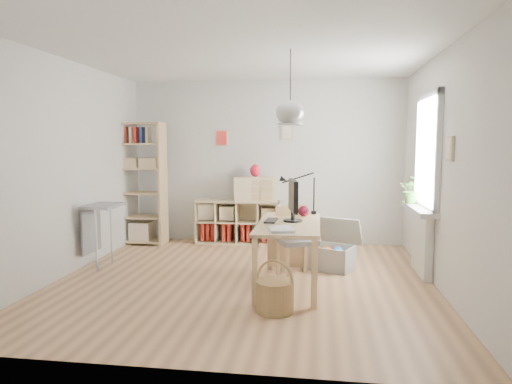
# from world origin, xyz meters

# --- Properties ---
(ground) EXTENTS (4.50, 4.50, 0.00)m
(ground) POSITION_xyz_m (0.00, 0.00, 0.00)
(ground) COLOR tan
(ground) RESTS_ON ground
(room_shell) EXTENTS (4.50, 4.50, 4.50)m
(room_shell) POSITION_xyz_m (0.55, -0.15, 2.00)
(room_shell) COLOR white
(room_shell) RESTS_ON ground
(window_unit) EXTENTS (0.07, 1.16, 1.46)m
(window_unit) POSITION_xyz_m (2.23, 0.60, 1.55)
(window_unit) COLOR white
(window_unit) RESTS_ON ground
(radiator) EXTENTS (0.10, 0.80, 0.80)m
(radiator) POSITION_xyz_m (2.19, 0.60, 0.40)
(radiator) COLOR silver
(radiator) RESTS_ON ground
(windowsill) EXTENTS (0.22, 1.20, 0.06)m
(windowsill) POSITION_xyz_m (2.14, 0.60, 0.83)
(windowsill) COLOR white
(windowsill) RESTS_ON radiator
(desk) EXTENTS (0.70, 1.50, 0.75)m
(desk) POSITION_xyz_m (0.55, -0.15, 0.66)
(desk) COLOR #D7B57B
(desk) RESTS_ON ground
(cube_shelf) EXTENTS (1.40, 0.38, 0.72)m
(cube_shelf) POSITION_xyz_m (-0.47, 2.08, 0.30)
(cube_shelf) COLOR beige
(cube_shelf) RESTS_ON ground
(tall_bookshelf) EXTENTS (0.80, 0.38, 2.00)m
(tall_bookshelf) POSITION_xyz_m (-2.04, 1.80, 1.09)
(tall_bookshelf) COLOR #D7B57B
(tall_bookshelf) RESTS_ON ground
(side_table) EXTENTS (0.40, 0.55, 0.85)m
(side_table) POSITION_xyz_m (-2.04, 0.35, 0.67)
(side_table) COLOR gray
(side_table) RESTS_ON ground
(chair) EXTENTS (0.56, 0.56, 0.88)m
(chair) POSITION_xyz_m (0.60, 0.27, 0.50)
(chair) COLOR gray
(chair) RESTS_ON ground
(wicker_basket) EXTENTS (0.38, 0.38, 0.53)m
(wicker_basket) POSITION_xyz_m (0.47, -0.99, 0.17)
(wicker_basket) COLOR olive
(wicker_basket) RESTS_ON ground
(storage_chest) EXTENTS (0.83, 0.87, 0.65)m
(storage_chest) POSITION_xyz_m (1.06, 0.71, 0.21)
(storage_chest) COLOR #B6B6B1
(storage_chest) RESTS_ON ground
(monitor) EXTENTS (0.22, 0.56, 0.49)m
(monitor) POSITION_xyz_m (0.59, -0.08, 1.02)
(monitor) COLOR black
(monitor) RESTS_ON desk
(keyboard) EXTENTS (0.14, 0.35, 0.02)m
(keyboard) POSITION_xyz_m (0.33, -0.09, 0.76)
(keyboard) COLOR black
(keyboard) RESTS_ON desk
(task_lamp) EXTENTS (0.47, 0.17, 0.50)m
(task_lamp) POSITION_xyz_m (0.59, 0.46, 1.09)
(task_lamp) COLOR black
(task_lamp) RESTS_ON desk
(yarn_ball) EXTENTS (0.14, 0.14, 0.14)m
(yarn_ball) POSITION_xyz_m (0.70, 0.31, 0.82)
(yarn_ball) COLOR #520A1C
(yarn_ball) RESTS_ON desk
(paper_tray) EXTENTS (0.32, 0.36, 0.03)m
(paper_tray) POSITION_xyz_m (0.50, -0.67, 0.77)
(paper_tray) COLOR white
(paper_tray) RESTS_ON desk
(drawer_chest) EXTENTS (0.74, 0.46, 0.39)m
(drawer_chest) POSITION_xyz_m (-0.17, 2.04, 0.92)
(drawer_chest) COLOR beige
(drawer_chest) RESTS_ON cube_shelf
(red_vase) EXTENTS (0.17, 0.17, 0.21)m
(red_vase) POSITION_xyz_m (-0.16, 2.04, 1.22)
(red_vase) COLOR #A40D1D
(red_vase) RESTS_ON drawer_chest
(potted_plant) EXTENTS (0.37, 0.34, 0.37)m
(potted_plant) POSITION_xyz_m (2.12, 0.95, 1.04)
(potted_plant) COLOR #3E6F29
(potted_plant) RESTS_ON windowsill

